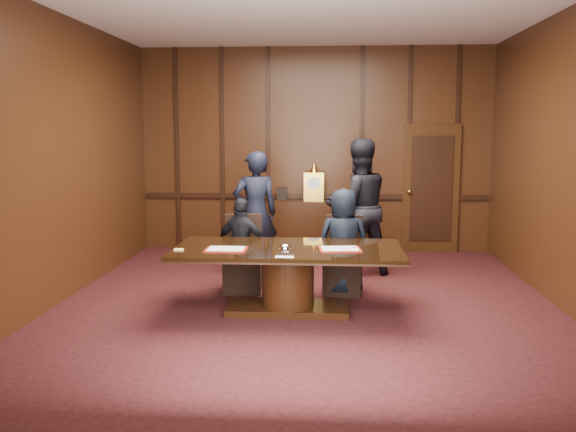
{
  "coord_description": "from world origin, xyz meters",
  "views": [
    {
      "loc": [
        0.28,
        -7.08,
        2.1
      ],
      "look_at": [
        -0.23,
        0.28,
        1.05
      ],
      "focal_mm": 38.0,
      "sensor_mm": 36.0,
      "label": 1
    }
  ],
  "objects_px": {
    "signatory_right": "(343,242)",
    "witness_right": "(358,207)",
    "conference_table": "(288,269)",
    "signatory_left": "(242,246)",
    "sideboard": "(314,224)",
    "witness_left": "(255,213)"
  },
  "relations": [
    {
      "from": "signatory_right",
      "to": "witness_right",
      "type": "height_order",
      "value": "witness_right"
    },
    {
      "from": "conference_table",
      "to": "signatory_left",
      "type": "height_order",
      "value": "signatory_left"
    },
    {
      "from": "signatory_left",
      "to": "signatory_right",
      "type": "bearing_deg",
      "value": -162.92
    },
    {
      "from": "signatory_left",
      "to": "sideboard",
      "type": "bearing_deg",
      "value": -90.38
    },
    {
      "from": "signatory_left",
      "to": "signatory_right",
      "type": "xyz_separation_m",
      "value": [
        1.3,
        0.0,
        0.07
      ]
    },
    {
      "from": "signatory_right",
      "to": "witness_right",
      "type": "xyz_separation_m",
      "value": [
        0.23,
        1.15,
        0.3
      ]
    },
    {
      "from": "witness_right",
      "to": "conference_table",
      "type": "bearing_deg",
      "value": 47.38
    },
    {
      "from": "witness_right",
      "to": "sideboard",
      "type": "bearing_deg",
      "value": -84.54
    },
    {
      "from": "conference_table",
      "to": "signatory_left",
      "type": "relative_size",
      "value": 2.12
    },
    {
      "from": "sideboard",
      "to": "witness_left",
      "type": "height_order",
      "value": "witness_left"
    },
    {
      "from": "signatory_left",
      "to": "witness_right",
      "type": "distance_m",
      "value": 1.95
    },
    {
      "from": "witness_left",
      "to": "signatory_left",
      "type": "bearing_deg",
      "value": 68.07
    },
    {
      "from": "signatory_left",
      "to": "witness_left",
      "type": "bearing_deg",
      "value": -75.52
    },
    {
      "from": "signatory_right",
      "to": "witness_left",
      "type": "relative_size",
      "value": 0.76
    },
    {
      "from": "signatory_right",
      "to": "witness_left",
      "type": "bearing_deg",
      "value": -45.35
    },
    {
      "from": "sideboard",
      "to": "signatory_left",
      "type": "relative_size",
      "value": 1.29
    },
    {
      "from": "conference_table",
      "to": "witness_right",
      "type": "bearing_deg",
      "value": 65.67
    },
    {
      "from": "sideboard",
      "to": "witness_right",
      "type": "distance_m",
      "value": 1.77
    },
    {
      "from": "sideboard",
      "to": "signatory_left",
      "type": "bearing_deg",
      "value": -107.45
    },
    {
      "from": "signatory_left",
      "to": "signatory_right",
      "type": "height_order",
      "value": "signatory_right"
    },
    {
      "from": "conference_table",
      "to": "witness_left",
      "type": "distance_m",
      "value": 1.97
    },
    {
      "from": "signatory_left",
      "to": "signatory_right",
      "type": "relative_size",
      "value": 0.9
    }
  ]
}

